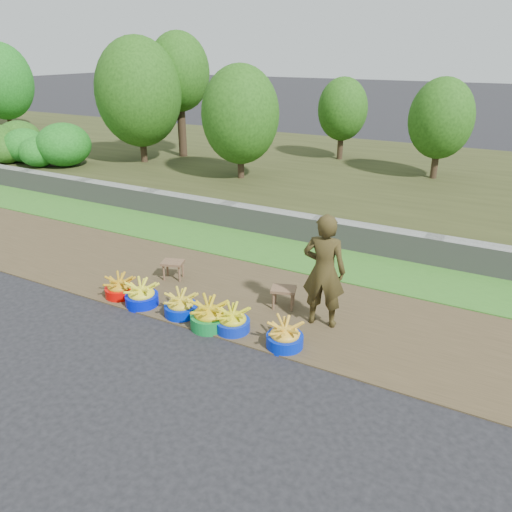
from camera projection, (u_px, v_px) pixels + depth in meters
The scene contains 15 objects.
ground_plane at pixel (212, 336), 7.02m from camera, with size 120.00×120.00×0.00m, color black.
dirt_shoulder at pixel (254, 299), 8.03m from camera, with size 80.00×2.50×0.02m, color #493B25.
grass_verge at pixel (304, 257), 9.64m from camera, with size 80.00×1.50×0.04m, color #377723.
retaining_wall at pixel (321, 231), 10.23m from camera, with size 80.00×0.35×0.55m, color gray.
earth_bank at pixel (385, 180), 14.21m from camera, with size 80.00×10.00×0.50m, color #353919.
vegetation at pixel (467, 109), 11.64m from camera, with size 37.20×7.84×4.14m.
basin_a at pixel (120, 288), 8.07m from camera, with size 0.48×0.48×0.36m.
basin_b at pixel (142, 295), 7.80m from camera, with size 0.52×0.52×0.39m.
basin_c at pixel (181, 306), 7.50m from camera, with size 0.50×0.50×0.37m.
basin_d at pixel (209, 316), 7.19m from camera, with size 0.55×0.55×0.41m.
basin_e at pixel (233, 321), 7.09m from camera, with size 0.50×0.50×0.37m.
basin_f at pixel (285, 336), 6.71m from camera, with size 0.50×0.50×0.38m.
stool_left at pixel (173, 265), 8.63m from camera, with size 0.44×0.38×0.32m.
stool_right at pixel (284, 292), 7.67m from camera, with size 0.44×0.39×0.33m.
vendor_woman at pixel (324, 271), 7.00m from camera, with size 0.61×0.40×1.68m, color black.
Camera 1 is at (3.43, -5.00, 3.76)m, focal length 35.00 mm.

